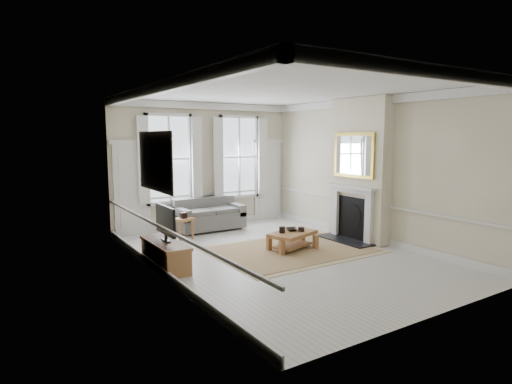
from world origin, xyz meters
TOP-DOWN VIEW (x-y plane):
  - floor at (0.00, 0.00)m, footprint 7.20×7.20m
  - ceiling at (0.00, 0.00)m, footprint 7.20×7.20m
  - back_wall at (0.00, 3.60)m, footprint 5.20×0.00m
  - left_wall at (-2.60, 0.00)m, footprint 0.00×7.20m
  - right_wall at (2.60, 0.00)m, footprint 0.00×7.20m
  - window_left at (-1.05, 3.55)m, footprint 1.26×0.20m
  - window_right at (1.05, 3.55)m, footprint 1.26×0.20m
  - door_left at (-2.05, 3.56)m, footprint 0.90×0.08m
  - door_right at (2.05, 3.56)m, footprint 0.90×0.08m
  - painting at (-2.56, 0.30)m, footprint 0.05×1.66m
  - chimney_breast at (2.43, 0.20)m, footprint 0.35×1.70m
  - hearth at (2.00, 0.20)m, footprint 0.55×1.50m
  - fireplace at (2.20, 0.20)m, footprint 0.21×1.45m
  - mirror at (2.21, 0.20)m, footprint 0.06×1.26m
  - sofa at (-0.15, 3.11)m, footprint 1.78×0.87m
  - side_table at (-1.11, 2.54)m, footprint 0.54×0.54m
  - rug at (0.48, 0.25)m, footprint 3.50×2.60m
  - coffee_table at (0.48, 0.25)m, footprint 1.23×0.94m
  - ceramic_pot_a at (0.23, 0.30)m, footprint 0.14×0.14m
  - ceramic_pot_b at (0.68, 0.20)m, footprint 0.14×0.14m
  - bowl at (0.53, 0.35)m, footprint 0.32×0.32m
  - tv_stand at (-2.34, 0.52)m, footprint 0.47×1.45m
  - tv at (-2.32, 0.52)m, footprint 0.08×0.90m

SIDE VIEW (x-z plane):
  - floor at x=0.00m, z-range 0.00..0.00m
  - rug at x=0.48m, z-range 0.00..0.02m
  - hearth at x=2.00m, z-range 0.00..0.05m
  - tv_stand at x=-2.34m, z-range 0.00..0.52m
  - coffee_table at x=0.48m, z-range 0.12..0.53m
  - sofa at x=-0.15m, z-range -0.07..0.78m
  - side_table at x=-1.11m, z-range 0.15..0.66m
  - bowl at x=0.53m, z-range 0.41..0.47m
  - ceramic_pot_b at x=0.68m, z-range 0.41..0.51m
  - ceramic_pot_a at x=0.23m, z-range 0.41..0.54m
  - fireplace at x=2.20m, z-range 0.07..1.40m
  - tv at x=-2.32m, z-range 0.57..1.25m
  - door_left at x=-2.05m, z-range 0.00..2.30m
  - door_right at x=2.05m, z-range 0.00..2.30m
  - back_wall at x=0.00m, z-range -0.90..4.30m
  - left_wall at x=-2.60m, z-range -1.90..5.30m
  - right_wall at x=2.60m, z-range -1.90..5.30m
  - chimney_breast at x=2.43m, z-range 0.01..3.39m
  - window_left at x=-1.05m, z-range 0.80..3.00m
  - window_right at x=1.05m, z-range 0.80..3.00m
  - painting at x=-2.56m, z-range 1.52..2.58m
  - mirror at x=2.21m, z-range 1.52..2.58m
  - ceiling at x=0.00m, z-range 3.40..3.40m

